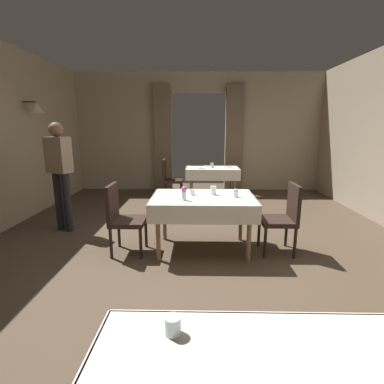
% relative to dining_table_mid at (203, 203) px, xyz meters
% --- Properties ---
extents(ground, '(10.08, 10.08, 0.00)m').
position_rel_dining_table_mid_xyz_m(ground, '(-0.07, -0.21, -0.66)').
color(ground, '#4C3D2D').
extents(wall_back, '(6.40, 0.27, 3.00)m').
position_rel_dining_table_mid_xyz_m(wall_back, '(-0.07, 3.97, 0.86)').
color(wall_back, tan).
rests_on(wall_back, ground).
extents(dining_table_mid, '(1.36, 0.94, 0.75)m').
position_rel_dining_table_mid_xyz_m(dining_table_mid, '(0.00, 0.00, 0.00)').
color(dining_table_mid, olive).
rests_on(dining_table_mid, ground).
extents(dining_table_far, '(1.20, 0.88, 0.75)m').
position_rel_dining_table_mid_xyz_m(dining_table_far, '(0.25, 2.88, -0.01)').
color(dining_table_far, olive).
rests_on(dining_table_far, ground).
extents(chair_mid_left, '(0.44, 0.44, 0.93)m').
position_rel_dining_table_mid_xyz_m(chair_mid_left, '(-1.06, -0.12, -0.15)').
color(chair_mid_left, black).
rests_on(chair_mid_left, ground).
extents(chair_mid_right, '(0.44, 0.44, 0.93)m').
position_rel_dining_table_mid_xyz_m(chair_mid_right, '(1.06, -0.05, -0.15)').
color(chair_mid_right, black).
rests_on(chair_mid_right, ground).
extents(chair_far_left, '(0.44, 0.44, 0.93)m').
position_rel_dining_table_mid_xyz_m(chair_far_left, '(-0.73, 2.86, -0.15)').
color(chair_far_left, black).
rests_on(chair_far_left, ground).
extents(glass_near_a, '(0.07, 0.07, 0.08)m').
position_rel_dining_table_mid_xyz_m(glass_near_a, '(-0.18, -2.60, 0.13)').
color(glass_near_a, silver).
rests_on(glass_near_a, dining_table_near).
extents(flower_vase_mid, '(0.07, 0.07, 0.18)m').
position_rel_dining_table_mid_xyz_m(flower_vase_mid, '(-0.24, -0.21, 0.18)').
color(flower_vase_mid, silver).
rests_on(flower_vase_mid, dining_table_mid).
extents(glass_mid_b, '(0.08, 0.08, 0.12)m').
position_rel_dining_table_mid_xyz_m(glass_mid_b, '(0.14, 0.11, 0.15)').
color(glass_mid_b, silver).
rests_on(glass_mid_b, dining_table_mid).
extents(glass_mid_c, '(0.07, 0.07, 0.10)m').
position_rel_dining_table_mid_xyz_m(glass_mid_c, '(0.42, -0.03, 0.14)').
color(glass_mid_c, silver).
rests_on(glass_mid_c, dining_table_mid).
extents(glass_mid_d, '(0.06, 0.06, 0.08)m').
position_rel_dining_table_mid_xyz_m(glass_mid_d, '(-0.15, 0.07, 0.13)').
color(glass_mid_d, silver).
rests_on(glass_mid_d, dining_table_mid).
extents(plate_far_a, '(0.20, 0.20, 0.01)m').
position_rel_dining_table_mid_xyz_m(plate_far_a, '(-0.00, 2.70, 0.09)').
color(plate_far_a, white).
rests_on(plate_far_a, dining_table_far).
extents(glass_far_b, '(0.07, 0.07, 0.11)m').
position_rel_dining_table_mid_xyz_m(glass_far_b, '(0.25, 2.78, 0.15)').
color(glass_far_b, silver).
rests_on(glass_far_b, dining_table_far).
extents(plate_far_c, '(0.21, 0.21, 0.01)m').
position_rel_dining_table_mid_xyz_m(plate_far_c, '(0.62, 2.94, 0.09)').
color(plate_far_c, white).
rests_on(plate_far_c, dining_table_far).
extents(plate_far_d, '(0.20, 0.20, 0.01)m').
position_rel_dining_table_mid_xyz_m(plate_far_d, '(0.16, 3.08, 0.09)').
color(plate_far_d, white).
rests_on(plate_far_d, dining_table_far).
extents(person_waiter_by_doorway, '(0.41, 0.33, 1.72)m').
position_rel_dining_table_mid_xyz_m(person_waiter_by_doorway, '(-2.24, 0.72, 0.36)').
color(person_waiter_by_doorway, black).
rests_on(person_waiter_by_doorway, ground).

